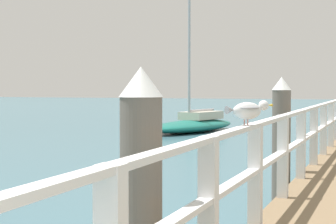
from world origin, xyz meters
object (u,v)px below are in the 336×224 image
Objects in this scene: seagull_foreground at (248,110)px; dock_piling_far at (281,139)px; dock_piling_near at (141,210)px; boat_3 at (194,124)px.

dock_piling_far is at bearing 138.47° from seagull_foreground.
dock_piling_near is 20.03m from boat_3.
dock_piling_near is at bearing -90.00° from dock_piling_far.
dock_piling_near reaches higher than seagull_foreground.
seagull_foreground is at bearing 122.21° from boat_3.
dock_piling_near is 5.78m from dock_piling_far.
boat_3 is at bearing 151.58° from seagull_foreground.
dock_piling_far is 4.31m from seagull_foreground.
boat_3 is (-5.86, 17.72, -1.26)m from seagull_foreground.
dock_piling_near is at bearing 119.78° from boat_3.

